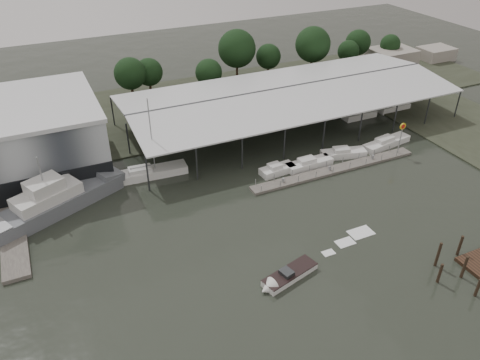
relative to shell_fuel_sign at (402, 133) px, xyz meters
name	(u,v)px	position (x,y,z in m)	size (l,w,h in m)	color
ground	(280,235)	(-27.00, -9.99, -3.93)	(200.00, 200.00, 0.00)	#262B23
land_strip_far	(174,109)	(-27.00, 32.01, -3.83)	(140.00, 30.00, 0.30)	#373D2E
land_strip_east	(478,133)	(18.00, 0.01, -3.83)	(20.00, 60.00, 0.30)	#373D2E
storage_warehouse	(14,140)	(-55.00, 19.95, 1.36)	(24.50, 20.50, 10.50)	#AEB5BA
covered_boat_shed	(289,90)	(-10.00, 18.01, 2.20)	(58.24, 24.00, 6.96)	silver
trawler_dock	(13,233)	(-57.00, 4.01, -3.68)	(3.00, 18.00, 0.50)	slate
floating_dock	(335,170)	(-12.00, 0.01, -3.72)	(28.00, 2.00, 1.40)	slate
shell_fuel_sign	(402,133)	(0.00, 0.00, 0.00)	(1.10, 0.18, 5.55)	gray
distant_commercial_buildings	(406,56)	(32.03, 34.70, -2.08)	(22.00, 8.00, 4.00)	gray
grey_trawler	(57,200)	(-51.14, 7.12, -2.35)	(18.82, 11.74, 8.84)	slate
white_sailboat	(151,172)	(-37.74, 10.20, -3.28)	(10.57, 3.28, 12.44)	silver
speedboat_underway	(286,277)	(-30.23, -17.04, -3.53)	(18.18, 6.30, 2.00)	silver
moored_cruiser_0	(277,170)	(-20.29, 3.10, -3.31)	(5.58, 2.65, 1.70)	silver
moored_cruiser_1	(309,164)	(-15.04, 2.61, -3.31)	(7.52, 2.36, 1.70)	silver
moored_cruiser_2	(343,153)	(-8.33, 3.15, -3.31)	(7.46, 3.86, 1.70)	silver
moored_cruiser_3	(386,143)	(0.25, 3.11, -3.31)	(9.37, 3.57, 1.70)	silver
mooring_pilings	(461,269)	(-12.53, -24.63, -2.83)	(5.74, 6.26, 3.91)	#34251A
horizon_tree_line	(265,54)	(-4.74, 37.50, 2.56)	(66.97, 11.00, 11.79)	#322216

